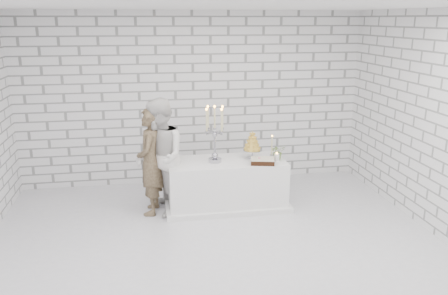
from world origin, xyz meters
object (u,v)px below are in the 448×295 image
(bride, at_px, (160,158))
(croquembouche, at_px, (252,145))
(cake_table, at_px, (227,184))
(groom, at_px, (150,162))
(candelabra, at_px, (215,134))

(bride, xyz_separation_m, croquembouche, (1.43, 0.13, 0.09))
(cake_table, xyz_separation_m, bride, (-1.02, -0.08, 0.50))
(cake_table, relative_size, groom, 1.11)
(groom, height_order, candelabra, candelabra)
(bride, distance_m, croquembouche, 1.44)
(cake_table, distance_m, groom, 1.24)
(cake_table, height_order, bride, bride)
(bride, relative_size, candelabra, 2.00)
(cake_table, distance_m, croquembouche, 0.73)
(candelabra, bearing_deg, croquembouche, 8.00)
(candelabra, bearing_deg, groom, -179.51)
(cake_table, relative_size, candelabra, 2.05)
(cake_table, bearing_deg, bride, -175.49)
(candelabra, height_order, croquembouche, candelabra)
(groom, height_order, croquembouche, groom)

